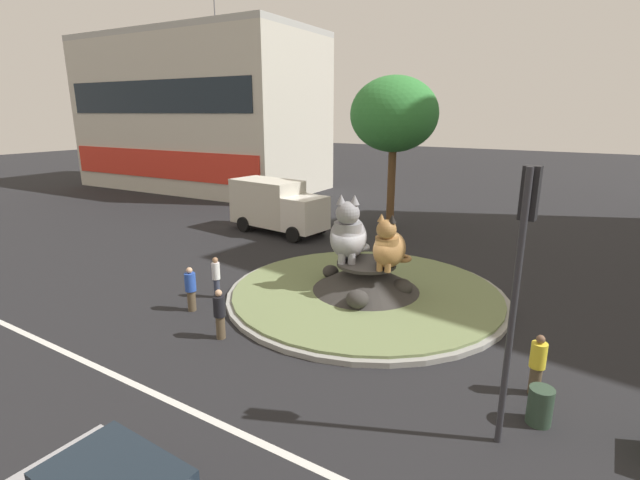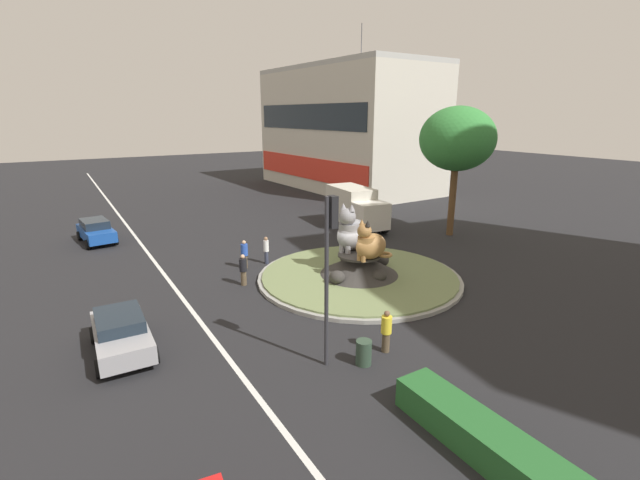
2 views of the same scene
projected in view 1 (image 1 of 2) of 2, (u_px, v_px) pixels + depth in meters
The scene contains 14 objects.
ground_plane at pixel (365, 296), 18.23m from camera, with size 160.00×160.00×0.00m, color black.
lane_centreline at pixel (200, 415), 11.06m from camera, with size 112.00×0.20×0.01m, color silver.
roundabout_island at pixel (366, 286), 18.12m from camera, with size 10.75×10.75×1.39m.
cat_statue_grey at pixel (348, 235), 18.11m from camera, with size 2.27×2.92×2.62m.
cat_statue_tabby at pixel (389, 247), 17.12m from camera, with size 1.37×2.15×2.09m.
traffic_light_mast at pixel (520, 261), 9.18m from camera, with size 0.34×0.46×5.98m.
shophouse_block at pixel (200, 113), 43.29m from camera, with size 22.82×11.72×17.67m.
broadleaf_tree_behind_island at pixel (394, 115), 27.28m from camera, with size 5.16×5.16×9.03m.
pedestrian_white_shirt at pixel (216, 276), 17.86m from camera, with size 0.31×0.31×1.63m.
pedestrian_yellow_shirt at pixel (537, 364), 11.69m from camera, with size 0.39×0.39×1.64m.
pedestrian_blue_shirt at pixel (191, 288), 16.68m from camera, with size 0.39×0.39×1.65m.
pedestrian_black_shirt at pixel (220, 313), 14.60m from camera, with size 0.39×0.39×1.65m.
delivery_box_truck at pixel (276, 205), 27.50m from camera, with size 6.22×3.10×3.07m.
litter_bin at pixel (540, 406), 10.67m from camera, with size 0.56×0.56×0.90m.
Camera 1 is at (7.48, -15.36, 6.96)m, focal length 26.12 mm.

